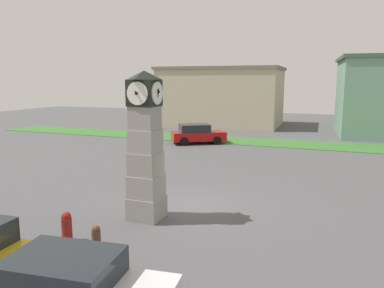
# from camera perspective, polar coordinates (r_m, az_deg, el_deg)

# --- Properties ---
(ground_plane) EXTENTS (89.14, 89.14, 0.00)m
(ground_plane) POSITION_cam_1_polar(r_m,az_deg,el_deg) (14.88, -0.51, -9.38)
(ground_plane) COLOR #4C4C4F
(clock_tower) EXTENTS (1.16, 1.29, 5.18)m
(clock_tower) POSITION_cam_1_polar(r_m,az_deg,el_deg) (13.05, -7.08, -1.09)
(clock_tower) COLOR gray
(clock_tower) RESTS_ON ground_plane
(bollard_near_tower) EXTENTS (0.32, 0.32, 0.93)m
(bollard_near_tower) POSITION_cam_1_polar(r_m,az_deg,el_deg) (12.27, -18.55, -11.79)
(bollard_near_tower) COLOR maroon
(bollard_near_tower) RESTS_ON ground_plane
(bollard_mid_row) EXTENTS (0.25, 0.25, 0.92)m
(bollard_mid_row) POSITION_cam_1_polar(r_m,az_deg,el_deg) (11.03, -14.37, -14.09)
(bollard_mid_row) COLOR brown
(bollard_mid_row) RESTS_ON ground_plane
(car_silver_hatch) EXTENTS (4.43, 3.71, 1.52)m
(car_silver_hatch) POSITION_cam_1_polar(r_m,az_deg,el_deg) (29.11, 0.80, 1.59)
(car_silver_hatch) COLOR #A51111
(car_silver_hatch) RESTS_ON ground_plane
(warehouse_blue_far) EXTENTS (13.12, 9.27, 6.26)m
(warehouse_blue_far) POSITION_cam_1_polar(r_m,az_deg,el_deg) (41.58, 4.60, 7.26)
(warehouse_blue_far) COLOR #B7A88E
(warehouse_blue_far) RESTS_ON ground_plane
(grass_verge_far) EXTENTS (53.48, 4.01, 0.04)m
(grass_verge_far) POSITION_cam_1_polar(r_m,az_deg,el_deg) (30.03, 13.83, 0.11)
(grass_verge_far) COLOR #386B2D
(grass_verge_far) RESTS_ON ground_plane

